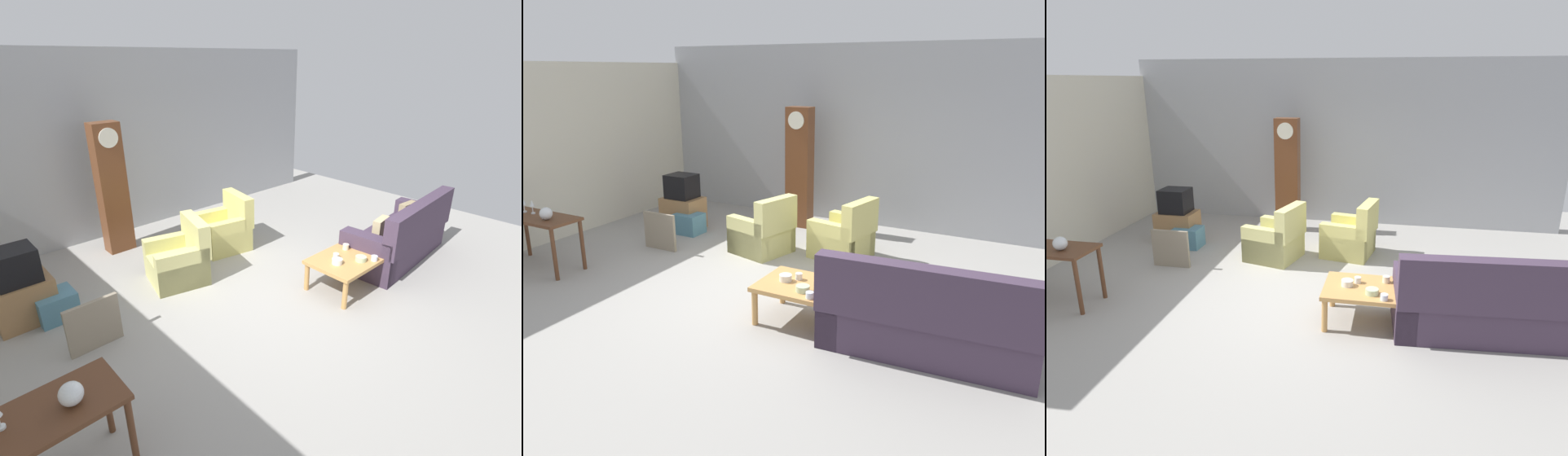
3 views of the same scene
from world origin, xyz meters
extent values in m
plane|color=#999691|center=(0.00, 0.00, 0.00)|extent=(10.40, 10.40, 0.00)
cube|color=#9EA0A5|center=(0.00, 3.60, 1.60)|extent=(8.40, 0.16, 3.20)
cube|color=#423347|center=(2.21, -0.52, 0.22)|extent=(2.16, 1.00, 0.44)
cube|color=#423347|center=(2.24, -0.88, 0.74)|extent=(2.11, 0.36, 0.60)
cube|color=#423347|center=(1.29, -0.59, 0.34)|extent=(0.30, 0.86, 0.68)
cube|color=#9E8966|center=(2.69, -0.44, 0.62)|extent=(0.37, 0.15, 0.36)
cube|color=#C6B284|center=(1.73, -0.51, 0.62)|extent=(0.37, 0.17, 0.36)
cube|color=#CCC67A|center=(-0.80, 1.26, 0.20)|extent=(0.92, 0.92, 0.40)
cube|color=#CCC67A|center=(-0.49, 1.18, 0.66)|extent=(0.36, 0.78, 0.52)
cube|color=#CCC67A|center=(-0.73, 1.55, 0.30)|extent=(0.78, 0.34, 0.60)
cube|color=#CCC67A|center=(-0.87, 0.97, 0.30)|extent=(0.78, 0.34, 0.60)
cube|color=#D8CE72|center=(0.37, 1.67, 0.20)|extent=(0.89, 0.89, 0.40)
cube|color=#D8CE72|center=(0.69, 1.61, 0.66)|extent=(0.32, 0.78, 0.52)
cube|color=#D8CE72|center=(0.43, 1.96, 0.30)|extent=(0.78, 0.30, 0.60)
cube|color=#D8CE72|center=(0.32, 1.37, 0.30)|extent=(0.78, 0.30, 0.60)
cube|color=tan|center=(0.81, -0.54, 0.43)|extent=(0.96, 0.76, 0.05)
cylinder|color=tan|center=(0.39, -0.87, 0.20)|extent=(0.07, 0.07, 0.41)
cylinder|color=tan|center=(1.24, -0.87, 0.20)|extent=(0.07, 0.07, 0.41)
cylinder|color=tan|center=(0.39, -0.22, 0.20)|extent=(0.07, 0.07, 0.41)
cylinder|color=tan|center=(1.24, -0.22, 0.20)|extent=(0.07, 0.07, 0.41)
cylinder|color=#56331E|center=(-2.66, -1.06, 0.37)|extent=(0.06, 0.06, 0.73)
cylinder|color=#56331E|center=(-2.66, -0.59, 0.37)|extent=(0.06, 0.06, 0.73)
cube|color=brown|center=(-0.94, 2.83, 1.07)|extent=(0.44, 0.28, 2.14)
cylinder|color=silver|center=(-0.94, 2.68, 1.92)|extent=(0.30, 0.02, 0.30)
cube|color=#997047|center=(-2.71, 1.71, 0.28)|extent=(0.68, 0.52, 0.56)
cube|color=black|center=(-2.71, 1.71, 0.77)|extent=(0.48, 0.44, 0.42)
cube|color=gray|center=(-2.28, 0.60, 0.30)|extent=(0.60, 0.05, 0.60)
cube|color=teal|center=(-2.41, 1.49, 0.18)|extent=(0.46, 0.39, 0.35)
sphere|color=silver|center=(-2.97, -0.88, 0.86)|extent=(0.17, 0.17, 0.17)
cylinder|color=white|center=(0.72, -0.45, 0.50)|extent=(0.08, 0.08, 0.08)
cylinder|color=silver|center=(1.06, -0.85, 0.49)|extent=(0.09, 0.09, 0.07)
cylinder|color=beige|center=(1.06, -0.37, 0.50)|extent=(0.09, 0.09, 0.08)
cylinder|color=white|center=(0.61, -0.55, 0.50)|extent=(0.14, 0.14, 0.07)
cylinder|color=#B2C69E|center=(0.91, -0.73, 0.49)|extent=(0.15, 0.15, 0.07)
camera|label=1|loc=(-3.48, -3.38, 3.06)|focal=27.85mm
camera|label=2|loc=(3.22, -5.39, 2.77)|focal=35.95mm
camera|label=3|loc=(1.12, -5.58, 2.81)|focal=31.70mm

